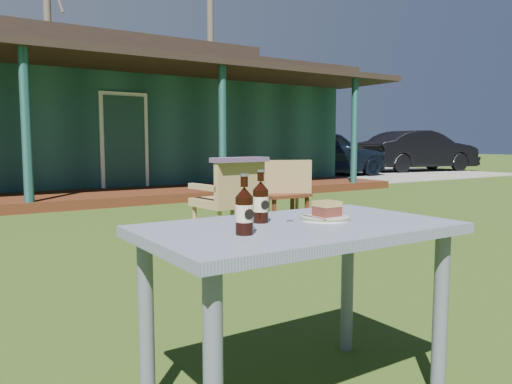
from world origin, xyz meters
TOP-DOWN VIEW (x-y plane):
  - ground at (0.00, 0.00)m, footprint 80.00×80.00m
  - gravel_strip at (10.50, 8.50)m, footprint 9.00×6.00m
  - tree_mid at (3.00, 18.50)m, footprint 0.28×0.28m
  - tree_right at (9.50, 17.00)m, footprint 0.28×0.28m
  - car_near at (8.72, 8.45)m, footprint 4.26×1.79m
  - car_far at (13.45, 8.68)m, footprint 4.56×2.20m
  - cafe_table at (0.00, -1.60)m, footprint 1.20×0.70m
  - plate at (0.16, -1.57)m, footprint 0.20×0.20m
  - cake_slice at (0.17, -1.57)m, footprint 0.09×0.09m
  - fork at (0.09, -1.58)m, footprint 0.01×0.14m
  - cola_bottle_near at (-0.10, -1.49)m, footprint 0.06×0.06m
  - cola_bottle_far at (-0.29, -1.67)m, footprint 0.06×0.06m
  - bottle_cap at (-0.01, -1.55)m, footprint 0.03×0.03m
  - armchair_left at (1.52, 1.53)m, footprint 0.67×0.64m
  - armchair_right at (2.63, 2.07)m, footprint 0.77×0.75m
  - floral_throw at (1.53, 1.36)m, footprint 0.66×0.28m
  - side_table at (2.48, 1.87)m, footprint 0.60×0.40m

SIDE VIEW (x-z plane):
  - ground at x=0.00m, z-range 0.00..0.00m
  - gravel_strip at x=10.50m, z-range 0.00..0.02m
  - side_table at x=2.48m, z-range 0.14..0.54m
  - armchair_right at x=2.63m, z-range 0.05..0.86m
  - armchair_left at x=1.52m, z-range 0.05..0.88m
  - cafe_table at x=0.00m, z-range 0.26..0.98m
  - car_near at x=8.72m, z-range 0.00..1.44m
  - car_far at x=13.45m, z-range 0.00..1.44m
  - bottle_cap at x=-0.01m, z-range 0.72..0.73m
  - plate at x=0.16m, z-range 0.72..0.74m
  - fork at x=0.09m, z-range 0.73..0.74m
  - cake_slice at x=0.17m, z-range 0.73..0.80m
  - cola_bottle_near at x=-0.10m, z-range 0.70..0.91m
  - cola_bottle_far at x=-0.29m, z-range 0.70..0.91m
  - floral_throw at x=1.53m, z-range 0.83..0.88m
  - tree_mid at x=3.00m, z-range 0.00..9.50m
  - tree_right at x=9.50m, z-range 0.00..11.00m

